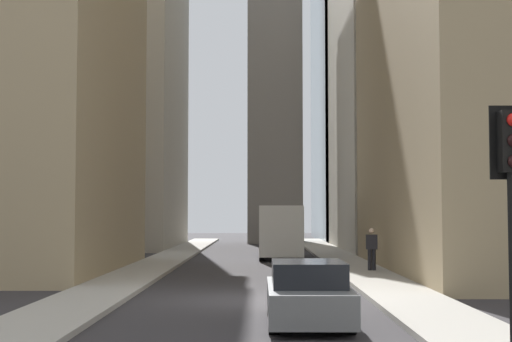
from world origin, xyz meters
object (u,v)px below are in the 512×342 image
Objects in this scene: delivery_truck at (280,231)px; traffic_light_foreground at (511,175)px; hatchback_grey at (308,295)px; pedestrian at (372,247)px.

delivery_truck is 1.64× the size of traffic_light_foreground.
hatchback_grey is 6.76m from traffic_light_foreground.
delivery_truck is at bearing 5.09° from traffic_light_foreground.
pedestrian is at bearing -160.55° from delivery_truck.
traffic_light_foreground is at bearing -155.74° from hatchback_grey.
delivery_truck is 1.50× the size of hatchback_grey.
hatchback_grey is 1.09× the size of traffic_light_foreground.
traffic_light_foreground is 19.47m from pedestrian.
delivery_truck reaches higher than hatchback_grey.
hatchback_grey is (-23.44, 0.00, -0.80)m from delivery_truck.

